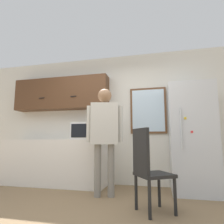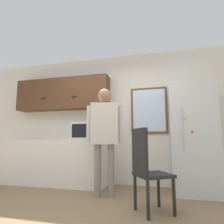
% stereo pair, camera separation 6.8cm
% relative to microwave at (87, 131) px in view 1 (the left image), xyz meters
% --- Properties ---
extents(ground_plane, '(16.00, 16.00, 0.00)m').
position_rel_microwave_xyz_m(ground_plane, '(0.43, -1.42, -1.06)').
color(ground_plane, '#7F6647').
extents(back_wall, '(6.00, 0.06, 2.70)m').
position_rel_microwave_xyz_m(back_wall, '(0.43, 0.43, 0.29)').
color(back_wall, silver).
rests_on(back_wall, ground_plane).
extents(counter, '(2.12, 0.62, 0.90)m').
position_rel_microwave_xyz_m(counter, '(-0.71, 0.09, -0.61)').
color(counter, silver).
rests_on(counter, ground_plane).
extents(upper_cabinets, '(2.12, 0.33, 0.69)m').
position_rel_microwave_xyz_m(upper_cabinets, '(-0.71, 0.24, 0.83)').
color(upper_cabinets, '#51331E').
extents(microwave, '(0.54, 0.39, 0.33)m').
position_rel_microwave_xyz_m(microwave, '(0.00, 0.00, 0.00)').
color(microwave, white).
rests_on(microwave, counter).
extents(person, '(0.58, 0.32, 1.74)m').
position_rel_microwave_xyz_m(person, '(0.50, -0.50, 0.01)').
color(person, gray).
rests_on(person, ground_plane).
extents(refrigerator, '(0.74, 0.74, 1.86)m').
position_rel_microwave_xyz_m(refrigerator, '(1.92, 0.04, -0.13)').
color(refrigerator, silver).
rests_on(refrigerator, ground_plane).
extents(chair, '(0.56, 0.56, 1.03)m').
position_rel_microwave_xyz_m(chair, '(1.23, -1.06, -0.51)').
color(chair, black).
rests_on(chair, ground_plane).
extents(window, '(0.72, 0.05, 0.93)m').
position_rel_microwave_xyz_m(window, '(1.17, 0.39, 0.42)').
color(window, brown).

